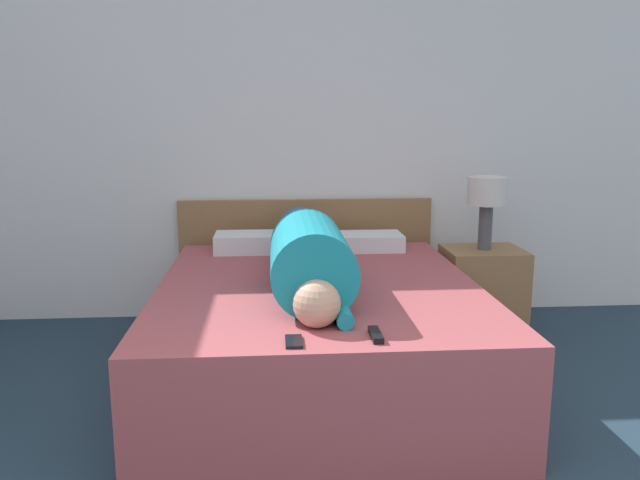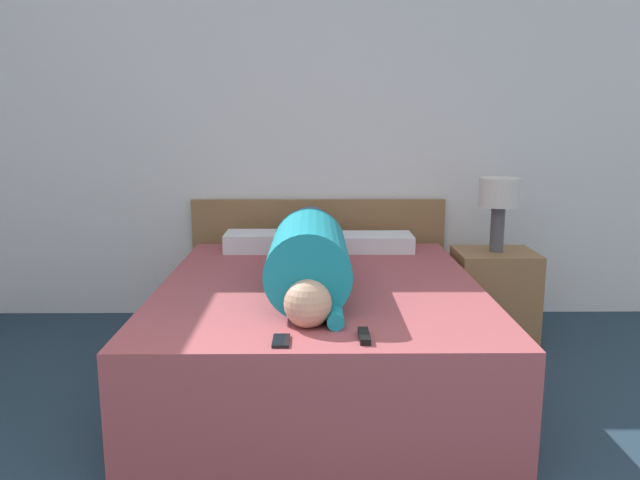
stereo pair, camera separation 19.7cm
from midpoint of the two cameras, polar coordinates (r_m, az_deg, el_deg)
The scene contains 10 objects.
wall_back at distance 4.30m, azimuth -1.31°, elevation 10.22°, with size 5.36×0.06×2.60m.
bed at distance 3.29m, azimuth 1.70°, elevation -8.41°, with size 1.62×1.98×0.54m.
headboard at distance 4.33m, azimuth 1.14°, elevation -1.65°, with size 1.74×0.04×0.82m.
nightstand at distance 4.07m, azimuth 16.93°, elevation -4.87°, with size 0.48×0.41×0.56m.
table_lamp at distance 3.95m, azimuth 17.44°, elevation 3.66°, with size 0.24×0.24×0.45m.
person_lying at distance 3.15m, azimuth 0.79°, elevation -1.15°, with size 0.37×1.73×0.37m.
pillow_near_headboard at distance 3.96m, azimuth -3.46°, elevation -0.15°, with size 0.52×0.28×0.11m.
pillow_second at distance 3.98m, azimuth 6.27°, elevation -0.21°, with size 0.50×0.28×0.10m.
tv_remote at distance 2.42m, azimuth 6.41°, elevation -8.74°, with size 0.04×0.15×0.02m.
cell_phone at distance 2.37m, azimuth -1.18°, elevation -9.23°, with size 0.06×0.13×0.01m.
Camera 2 is at (0.16, -0.66, 1.37)m, focal length 35.00 mm.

